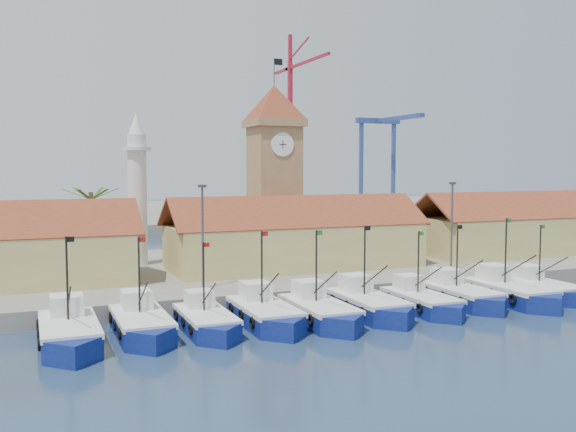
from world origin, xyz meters
name	(u,v)px	position (x,y,z in m)	size (l,w,h in m)	color
ground	(395,323)	(0.00, 0.00, 0.00)	(400.00, 400.00, 0.00)	#1D2F4D
quay	(281,268)	(0.00, 24.00, 0.75)	(140.00, 32.00, 1.50)	gray
terminal	(147,214)	(0.00, 110.00, 1.00)	(240.00, 80.00, 2.00)	gray
boat_0	(69,335)	(-23.63, 2.65, 0.80)	(3.75, 10.28, 7.78)	navy
boat_1	(142,326)	(-18.70, 3.39, 0.77)	(3.59, 9.84, 7.45)	navy
boat_2	(207,323)	(-14.10, 2.86, 0.71)	(3.32, 9.10, 6.89)	navy
boat_3	(266,316)	(-9.48, 2.99, 0.78)	(3.65, 9.99, 7.56)	navy
boat_4	(321,314)	(-5.28, 2.14, 0.78)	(3.64, 9.97, 7.55)	navy
boat_5	(370,307)	(-0.60, 2.87, 0.79)	(3.70, 10.15, 7.68)	navy
boat_6	(424,303)	(4.31, 2.54, 0.73)	(3.40, 9.33, 7.06)	navy
boat_7	(463,297)	(8.90, 3.38, 0.76)	(3.56, 9.75, 7.37)	navy
boat_8	(512,294)	(13.49, 2.43, 0.82)	(3.82, 10.48, 7.93)	navy
boat_9	(546,291)	(17.81, 2.91, 0.74)	(3.43, 9.41, 7.12)	navy
hall_center	(295,244)	(0.00, 20.00, 3.99)	(27.04, 10.13, 7.61)	#CDBC70
hall_right	(532,232)	(32.00, 20.00, 3.99)	(31.20, 10.13, 7.61)	#CDBC70
clock_tower	(274,168)	(0.00, 26.00, 11.96)	(5.80, 5.80, 22.70)	#AA7D57
minaret	(137,189)	(-15.00, 28.00, 9.73)	(3.00, 3.00, 16.30)	silver
palm_tree	(91,224)	(-20.00, 26.00, 6.25)	(5.60, 5.03, 8.39)	brown
lamp_posts	(333,226)	(0.50, 12.00, 6.48)	(80.70, 0.25, 9.03)	#3F3F44
crane_red_right	(292,112)	(34.40, 103.71, 25.40)	(1.00, 31.87, 42.27)	#A7192B
gantry	(384,137)	(62.00, 106.65, 20.04)	(13.00, 22.00, 23.20)	#2E418D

